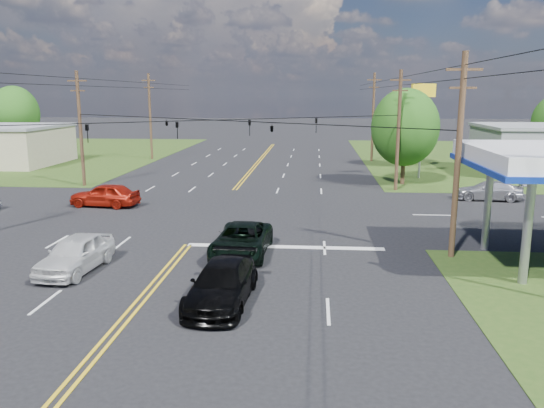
# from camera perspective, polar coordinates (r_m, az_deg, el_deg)

# --- Properties ---
(ground) EXTENTS (280.00, 280.00, 0.00)m
(ground) POSITION_cam_1_polar(r_m,az_deg,el_deg) (35.30, -5.98, -0.80)
(ground) COLOR black
(ground) RESTS_ON ground
(stop_bar) EXTENTS (10.00, 0.50, 0.02)m
(stop_bar) POSITION_cam_1_polar(r_m,az_deg,el_deg) (27.00, 1.40, -4.67)
(stop_bar) COLOR silver
(stop_bar) RESTS_ON ground
(pole_se) EXTENTS (1.60, 0.28, 9.50)m
(pole_se) POSITION_cam_1_polar(r_m,az_deg,el_deg) (25.86, 19.39, 5.06)
(pole_se) COLOR #41261B
(pole_se) RESTS_ON ground
(pole_nw) EXTENTS (1.60, 0.28, 9.50)m
(pole_nw) POSITION_cam_1_polar(r_m,az_deg,el_deg) (47.14, -19.92, 7.75)
(pole_nw) COLOR #41261B
(pole_nw) RESTS_ON ground
(pole_ne) EXTENTS (1.60, 0.28, 9.50)m
(pole_ne) POSITION_cam_1_polar(r_m,az_deg,el_deg) (43.45, 13.44, 7.84)
(pole_ne) COLOR #41261B
(pole_ne) RESTS_ON ground
(pole_left_far) EXTENTS (1.60, 0.28, 10.00)m
(pole_left_far) POSITION_cam_1_polar(r_m,az_deg,el_deg) (64.89, -12.98, 9.27)
(pole_left_far) COLOR #41261B
(pole_left_far) RESTS_ON ground
(pole_right_far) EXTENTS (1.60, 0.28, 10.00)m
(pole_right_far) POSITION_cam_1_polar(r_m,az_deg,el_deg) (62.26, 10.82, 9.27)
(pole_right_far) COLOR #41261B
(pole_right_far) RESTS_ON ground
(span_wire_signals) EXTENTS (26.00, 18.00, 1.13)m
(span_wire_signals) POSITION_cam_1_polar(r_m,az_deg,el_deg) (34.51, -6.20, 8.96)
(span_wire_signals) COLOR black
(span_wire_signals) RESTS_ON ground
(power_lines) EXTENTS (26.04, 100.00, 0.64)m
(power_lines) POSITION_cam_1_polar(r_m,az_deg,el_deg) (32.52, -6.97, 13.37)
(power_lines) COLOR black
(power_lines) RESTS_ON ground
(tree_right_a) EXTENTS (5.70, 5.70, 8.18)m
(tree_right_a) POSITION_cam_1_polar(r_m,az_deg,el_deg) (46.56, 14.11, 7.99)
(tree_right_a) COLOR #41261B
(tree_right_a) RESTS_ON ground
(tree_right_b) EXTENTS (4.94, 4.94, 7.09)m
(tree_right_b) POSITION_cam_1_polar(r_m,az_deg,el_deg) (58.83, 14.62, 8.04)
(tree_right_b) COLOR #41261B
(tree_right_b) RESTS_ON ground
(tree_far_l) EXTENTS (6.08, 6.08, 8.72)m
(tree_far_l) POSITION_cam_1_polar(r_m,az_deg,el_deg) (76.29, -25.95, 8.74)
(tree_far_l) COLOR #41261B
(tree_far_l) RESTS_ON ground
(pickup_dkgreen) EXTENTS (2.71, 5.50, 1.50)m
(pickup_dkgreen) POSITION_cam_1_polar(r_m,az_deg,el_deg) (25.50, -3.29, -3.92)
(pickup_dkgreen) COLOR black
(pickup_dkgreen) RESTS_ON ground
(suv_black) EXTENTS (2.39, 5.27, 1.50)m
(suv_black) POSITION_cam_1_polar(r_m,az_deg,el_deg) (19.89, -5.38, -8.53)
(suv_black) COLOR black
(suv_black) RESTS_ON ground
(pickup_white) EXTENTS (2.25, 4.78, 1.58)m
(pickup_white) POSITION_cam_1_polar(r_m,az_deg,el_deg) (24.77, -20.39, -5.03)
(pickup_white) COLOR silver
(pickup_white) RESTS_ON ground
(sedan_red) EXTENTS (4.92, 2.42, 1.61)m
(sedan_red) POSITION_cam_1_polar(r_m,az_deg,el_deg) (38.33, -17.53, 0.94)
(sedan_red) COLOR #9C180B
(sedan_red) RESTS_ON ground
(sedan_far) EXTENTS (4.97, 2.44, 1.39)m
(sedan_far) POSITION_cam_1_polar(r_m,az_deg,el_deg) (41.95, 22.25, 1.35)
(sedan_far) COLOR #B2B1B6
(sedan_far) RESTS_ON ground
(polesign_ne) EXTENTS (2.30, 1.04, 8.56)m
(polesign_ne) POSITION_cam_1_polar(r_m,az_deg,el_deg) (50.25, 15.91, 10.29)
(polesign_ne) COLOR #A5A5AA
(polesign_ne) RESTS_ON ground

